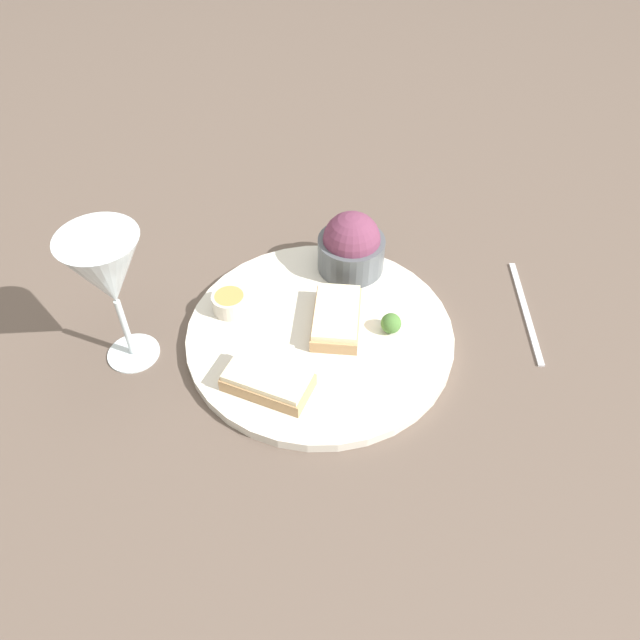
# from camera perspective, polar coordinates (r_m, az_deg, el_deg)

# --- Properties ---
(ground_plane) EXTENTS (4.00, 4.00, 0.00)m
(ground_plane) POSITION_cam_1_polar(r_m,az_deg,el_deg) (0.81, 0.00, -1.66)
(ground_plane) COLOR brown
(dinner_plate) EXTENTS (0.34, 0.34, 0.01)m
(dinner_plate) POSITION_cam_1_polar(r_m,az_deg,el_deg) (0.80, 0.00, -1.33)
(dinner_plate) COLOR silver
(dinner_plate) RESTS_ON ground_plane
(salad_bowl) EXTENTS (0.09, 0.09, 0.09)m
(salad_bowl) POSITION_cam_1_polar(r_m,az_deg,el_deg) (0.86, 2.88, 6.76)
(salad_bowl) COLOR #4C5156
(salad_bowl) RESTS_ON dinner_plate
(sauce_ramekin) EXTENTS (0.05, 0.05, 0.03)m
(sauce_ramekin) POSITION_cam_1_polar(r_m,az_deg,el_deg) (0.82, -8.25, 1.65)
(sauce_ramekin) COLOR beige
(sauce_ramekin) RESTS_ON dinner_plate
(cheese_toast_near) EXTENTS (0.12, 0.11, 0.03)m
(cheese_toast_near) POSITION_cam_1_polar(r_m,az_deg,el_deg) (0.80, 1.68, 0.04)
(cheese_toast_near) COLOR tan
(cheese_toast_near) RESTS_ON dinner_plate
(cheese_toast_far) EXTENTS (0.11, 0.11, 0.03)m
(cheese_toast_far) POSITION_cam_1_polar(r_m,az_deg,el_deg) (0.73, -4.80, -5.53)
(cheese_toast_far) COLOR tan
(cheese_toast_far) RESTS_ON dinner_plate
(wine_glass) EXTENTS (0.09, 0.09, 0.19)m
(wine_glass) POSITION_cam_1_polar(r_m,az_deg,el_deg) (0.73, -18.85, 4.00)
(wine_glass) COLOR silver
(wine_glass) RESTS_ON ground_plane
(garnish) EXTENTS (0.03, 0.03, 0.03)m
(garnish) POSITION_cam_1_polar(r_m,az_deg,el_deg) (0.80, 6.51, -0.30)
(garnish) COLOR #477533
(garnish) RESTS_ON dinner_plate
(fork) EXTENTS (0.17, 0.10, 0.01)m
(fork) POSITION_cam_1_polar(r_m,az_deg,el_deg) (0.88, 18.30, 0.85)
(fork) COLOR silver
(fork) RESTS_ON ground_plane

